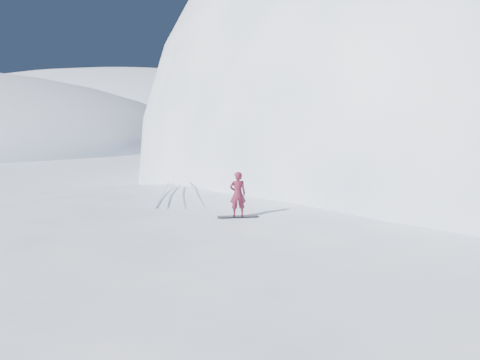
% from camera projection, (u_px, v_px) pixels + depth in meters
% --- Properties ---
extents(ground, '(400.00, 400.00, 0.00)m').
position_uv_depth(ground, '(171.00, 304.00, 13.30)').
color(ground, white).
rests_on(ground, ground).
extents(near_ridge, '(36.00, 28.00, 4.80)m').
position_uv_depth(near_ridge, '(216.00, 270.00, 16.18)').
color(near_ridge, white).
rests_on(near_ridge, ground).
extents(peak_shoulder, '(28.00, 24.00, 18.00)m').
position_uv_depth(peak_shoulder, '(363.00, 191.00, 32.26)').
color(peak_shoulder, white).
rests_on(peak_shoulder, ground).
extents(far_ridge_c, '(140.00, 90.00, 36.00)m').
position_uv_depth(far_ridge_c, '(124.00, 132.00, 124.56)').
color(far_ridge_c, white).
rests_on(far_ridge_c, ground).
extents(wind_bumps, '(16.00, 14.40, 1.00)m').
position_uv_depth(wind_bumps, '(170.00, 277.00, 15.43)').
color(wind_bumps, white).
rests_on(wind_bumps, ground).
extents(snowboard, '(1.41, 0.52, 0.02)m').
position_uv_depth(snowboard, '(238.00, 216.00, 14.46)').
color(snowboard, black).
rests_on(snowboard, near_ridge).
extents(snowboarder, '(0.61, 0.46, 1.52)m').
position_uv_depth(snowboarder, '(238.00, 194.00, 14.34)').
color(snowboarder, maroon).
rests_on(snowboarder, snowboard).
extents(board_tracks, '(2.79, 5.94, 0.04)m').
position_uv_depth(board_tracks, '(178.00, 193.00, 18.65)').
color(board_tracks, silver).
rests_on(board_tracks, ground).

